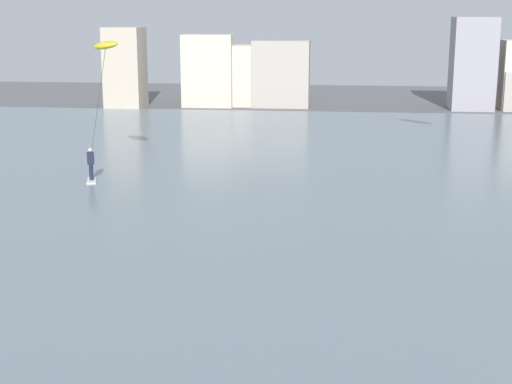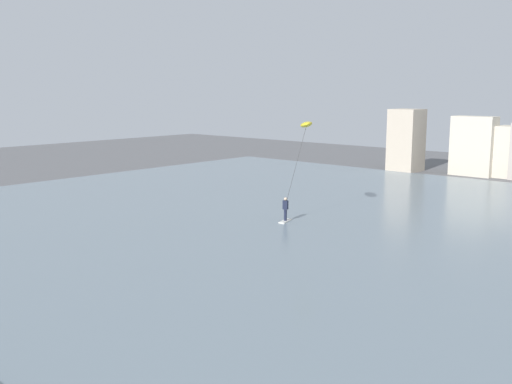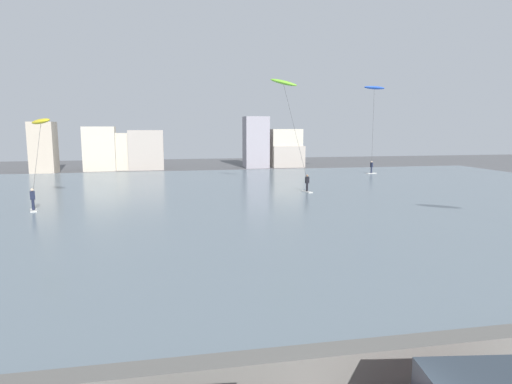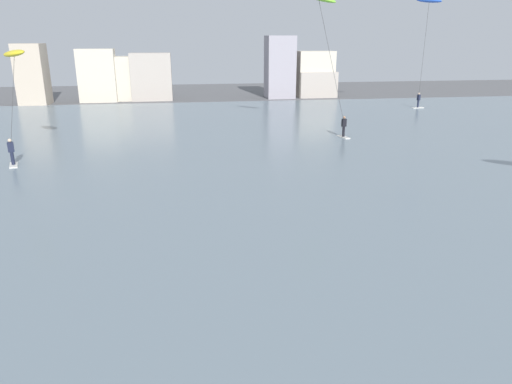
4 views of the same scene
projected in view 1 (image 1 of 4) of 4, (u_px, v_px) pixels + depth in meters
The scene contains 3 objects.
water_bay at pixel (359, 181), 37.92m from camera, with size 84.00×52.00×0.10m, color slate.
far_shore_buildings at pixel (345, 73), 65.73m from camera, with size 38.40×5.96×7.70m.
kitesurfer_yellow at pixel (103, 63), 37.53m from camera, with size 2.24×3.44×6.85m.
Camera 1 is at (-0.80, -7.30, 8.29)m, focal length 53.93 mm.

